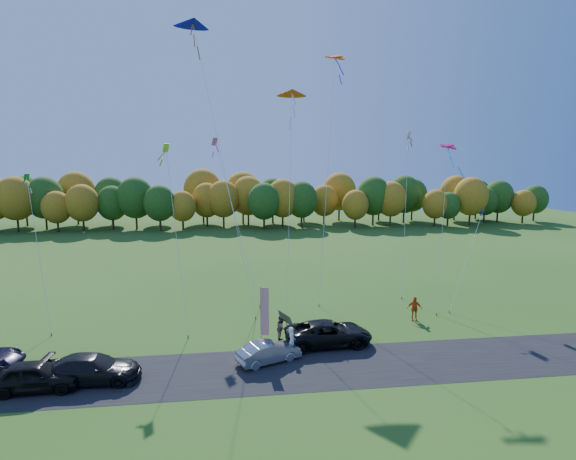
{
  "coord_description": "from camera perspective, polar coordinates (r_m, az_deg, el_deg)",
  "views": [
    {
      "loc": [
        -4.61,
        -29.47,
        12.5
      ],
      "look_at": [
        0.0,
        6.0,
        7.0
      ],
      "focal_mm": 28.0,
      "sensor_mm": 36.0,
      "label": 1
    }
  ],
  "objects": [
    {
      "name": "person_tailgate_b",
      "position": [
        32.19,
        -0.82,
        -12.36
      ],
      "size": [
        0.82,
        0.99,
        1.82
      ],
      "primitive_type": "imported",
      "rotation": [
        0.0,
        0.0,
        1.41
      ],
      "color": "gray",
      "rests_on": "ground"
    },
    {
      "name": "ground",
      "position": [
        32.34,
        1.41,
        -14.0
      ],
      "size": [
        160.0,
        160.0,
        0.0
      ],
      "primitive_type": "plane",
      "color": "#254E14"
    },
    {
      "name": "kite_diamond_green",
      "position": [
        38.86,
        -29.13,
        -2.39
      ],
      "size": [
        3.36,
        5.64,
        11.77
      ],
      "color": "#4C3F33",
      "rests_on": "ground"
    },
    {
      "name": "person_tailgate_a",
      "position": [
        29.9,
        0.49,
        -13.95
      ],
      "size": [
        0.5,
        0.73,
        1.93
      ],
      "primitive_type": "imported",
      "rotation": [
        0.0,
        0.0,
        1.51
      ],
      "color": "white",
      "rests_on": "ground"
    },
    {
      "name": "tree_line",
      "position": [
        85.51,
        -4.23,
        0.31
      ],
      "size": [
        116.0,
        12.0,
        10.0
      ],
      "primitive_type": null,
      "color": "#1E4711",
      "rests_on": "ground"
    },
    {
      "name": "kite_parafoil_orange",
      "position": [
        43.53,
        5.09,
        7.78
      ],
      "size": [
        5.86,
        11.88,
        23.99
      ],
      "color": "#4C3F33",
      "rests_on": "ground"
    },
    {
      "name": "kite_diamond_blue_low",
      "position": [
        41.42,
        21.71,
        -3.62
      ],
      "size": [
        4.66,
        3.52,
        8.58
      ],
      "color": "#4C3F33",
      "rests_on": "ground"
    },
    {
      "name": "kite_parafoil_rainbow",
      "position": [
        41.92,
        19.07,
        0.86
      ],
      "size": [
        5.65,
        8.18,
        14.46
      ],
      "color": "#4C3F33",
      "rests_on": "ground"
    },
    {
      "name": "kite_delta_red",
      "position": [
        38.63,
        0.24,
        5.06
      ],
      "size": [
        3.28,
        11.4,
        20.44
      ],
      "color": "#4C3F33",
      "rests_on": "ground"
    },
    {
      "name": "asphalt_strip",
      "position": [
        28.74,
        2.69,
        -17.04
      ],
      "size": [
        90.0,
        6.0,
        0.01
      ],
      "primitive_type": "cube",
      "color": "black",
      "rests_on": "ground"
    },
    {
      "name": "kite_diamond_white",
      "position": [
        45.24,
        14.68,
        2.34
      ],
      "size": [
        3.73,
        7.97,
        15.95
      ],
      "color": "#4C3F33",
      "rests_on": "ground"
    },
    {
      "name": "silver_sedan",
      "position": [
        29.16,
        -2.45,
        -15.2
      ],
      "size": [
        4.3,
        2.88,
        1.34
      ],
      "primitive_type": "imported",
      "rotation": [
        0.0,
        0.0,
        1.97
      ],
      "color": "#A2A2A7",
      "rests_on": "ground"
    },
    {
      "name": "black_suv",
      "position": [
        31.69,
        5.17,
        -12.91
      ],
      "size": [
        6.07,
        3.02,
        1.65
      ],
      "primitive_type": "imported",
      "rotation": [
        0.0,
        0.0,
        1.62
      ],
      "color": "black",
      "rests_on": "ground"
    },
    {
      "name": "kite_diamond_pink",
      "position": [
        40.67,
        -6.6,
        1.3
      ],
      "size": [
        4.36,
        6.84,
        15.07
      ],
      "color": "#4C3F33",
      "rests_on": "ground"
    },
    {
      "name": "kite_delta_blue",
      "position": [
        39.34,
        -8.46,
        9.18
      ],
      "size": [
        6.61,
        10.9,
        26.8
      ],
      "color": "#4C3F33",
      "rests_on": "ground"
    },
    {
      "name": "dark_truck_a",
      "position": [
        29.03,
        -23.6,
        -15.82
      ],
      "size": [
        5.5,
        2.43,
        1.57
      ],
      "primitive_type": "imported",
      "rotation": [
        0.0,
        0.0,
        1.53
      ],
      "color": "black",
      "rests_on": "ground"
    },
    {
      "name": "dark_truck_b",
      "position": [
        29.39,
        -29.36,
        -15.84
      ],
      "size": [
        4.9,
        2.1,
        1.65
      ],
      "primitive_type": "imported",
      "rotation": [
        0.0,
        0.0,
        1.6
      ],
      "color": "black",
      "rests_on": "ground"
    },
    {
      "name": "kite_diamond_yellow",
      "position": [
        35.37,
        -14.02,
        -0.6
      ],
      "size": [
        2.56,
        7.6,
        14.26
      ],
      "color": "#4C3F33",
      "rests_on": "ground"
    },
    {
      "name": "feather_flag",
      "position": [
        30.27,
        -3.07,
        -10.2
      ],
      "size": [
        0.56,
        0.2,
        4.38
      ],
      "color": "#999999",
      "rests_on": "ground"
    },
    {
      "name": "person_east",
      "position": [
        37.4,
        15.74,
        -9.58
      ],
      "size": [
        1.2,
        0.74,
        1.91
      ],
      "primitive_type": "imported",
      "rotation": [
        0.0,
        0.0,
        -0.27
      ],
      "color": "#CD4A13",
      "rests_on": "ground"
    }
  ]
}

